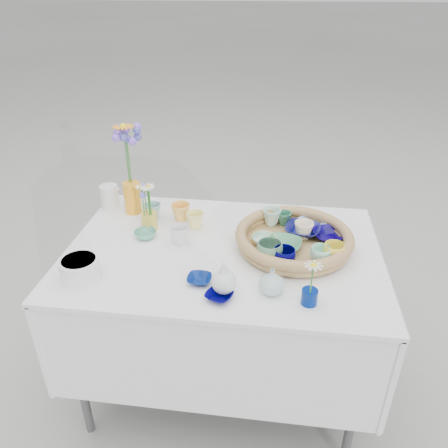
# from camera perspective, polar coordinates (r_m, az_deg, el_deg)

# --- Properties ---
(ground) EXTENTS (80.00, 80.00, 0.00)m
(ground) POSITION_cam_1_polar(r_m,az_deg,el_deg) (2.27, -0.07, -19.71)
(ground) COLOR #9A9A97
(display_table) EXTENTS (1.26, 0.86, 0.77)m
(display_table) POSITION_cam_1_polar(r_m,az_deg,el_deg) (2.27, -0.07, -19.71)
(display_table) COLOR white
(display_table) RESTS_ON ground
(wicker_tray) EXTENTS (0.47, 0.47, 0.08)m
(wicker_tray) POSITION_cam_1_polar(r_m,az_deg,el_deg) (1.78, 9.10, -1.97)
(wicker_tray) COLOR brown
(wicker_tray) RESTS_ON display_table
(tray_ceramic_0) EXTENTS (0.18, 0.18, 0.04)m
(tray_ceramic_0) POSITION_cam_1_polar(r_m,az_deg,el_deg) (1.86, 10.23, -0.79)
(tray_ceramic_0) COLOR #0E1157
(tray_ceramic_0) RESTS_ON wicker_tray
(tray_ceramic_1) EXTENTS (0.16, 0.16, 0.03)m
(tray_ceramic_1) POSITION_cam_1_polar(r_m,az_deg,el_deg) (1.84, 13.57, -1.43)
(tray_ceramic_1) COLOR #090050
(tray_ceramic_1) RESTS_ON wicker_tray
(tray_ceramic_2) EXTENTS (0.08, 0.08, 0.07)m
(tray_ceramic_2) POSITION_cam_1_polar(r_m,az_deg,el_deg) (1.71, 14.17, -3.53)
(tray_ceramic_2) COLOR yellow
(tray_ceramic_2) RESTS_ON wicker_tray
(tray_ceramic_3) EXTENTS (0.16, 0.16, 0.03)m
(tray_ceramic_3) POSITION_cam_1_polar(r_m,az_deg,el_deg) (1.75, 7.86, -2.71)
(tray_ceramic_3) COLOR #3D8256
(tray_ceramic_3) RESTS_ON wicker_tray
(tray_ceramic_4) EXTENTS (0.13, 0.13, 0.08)m
(tray_ceramic_4) POSITION_cam_1_polar(r_m,az_deg,el_deg) (1.66, 5.96, -3.58)
(tray_ceramic_4) COLOR #4F8262
(tray_ceramic_4) RESTS_ON wicker_tray
(tray_ceramic_5) EXTENTS (0.12, 0.12, 0.03)m
(tray_ceramic_5) POSITION_cam_1_polar(r_m,az_deg,el_deg) (1.77, 5.34, -2.16)
(tray_ceramic_5) COLOR silver
(tray_ceramic_5) RESTS_ON wicker_tray
(tray_ceramic_6) EXTENTS (0.11, 0.11, 0.07)m
(tray_ceramic_6) POSITION_cam_1_polar(r_m,az_deg,el_deg) (1.90, 6.24, 0.94)
(tray_ceramic_6) COLOR #AFDFC7
(tray_ceramic_6) RESTS_ON wicker_tray
(tray_ceramic_7) EXTENTS (0.09, 0.09, 0.07)m
(tray_ceramic_7) POSITION_cam_1_polar(r_m,az_deg,el_deg) (1.82, 10.36, -0.80)
(tray_ceramic_7) COLOR white
(tray_ceramic_7) RESTS_ON wicker_tray
(tray_ceramic_8) EXTENTS (0.14, 0.14, 0.03)m
(tray_ceramic_8) POSITION_cam_1_polar(r_m,az_deg,el_deg) (1.92, 11.40, 0.08)
(tray_ceramic_8) COLOR #A5C2F7
(tray_ceramic_8) RESTS_ON wicker_tray
(tray_ceramic_9) EXTENTS (0.11, 0.11, 0.07)m
(tray_ceramic_9) POSITION_cam_1_polar(r_m,az_deg,el_deg) (1.64, 7.87, -4.26)
(tray_ceramic_9) COLOR #01004B
(tray_ceramic_9) RESTS_ON wicker_tray
(tray_ceramic_10) EXTENTS (0.12, 0.12, 0.03)m
(tray_ceramic_10) POSITION_cam_1_polar(r_m,az_deg,el_deg) (1.77, 5.18, -2.09)
(tray_ceramic_10) COLOR #EEEE66
(tray_ceramic_10) RESTS_ON wicker_tray
(tray_ceramic_11) EXTENTS (0.09, 0.09, 0.06)m
(tray_ceramic_11) POSITION_cam_1_polar(r_m,az_deg,el_deg) (1.69, 12.48, -3.91)
(tray_ceramic_11) COLOR #9DEBD3
(tray_ceramic_11) RESTS_ON wicker_tray
(tray_ceramic_12) EXTENTS (0.08, 0.08, 0.06)m
(tray_ceramic_12) POSITION_cam_1_polar(r_m,az_deg,el_deg) (1.91, 7.88, 0.72)
(tray_ceramic_12) COLOR #337559
(tray_ceramic_12) RESTS_ON wicker_tray
(loose_ceramic_0) EXTENTS (0.11, 0.11, 0.08)m
(loose_ceramic_0) POSITION_cam_1_polar(r_m,az_deg,el_deg) (1.97, -5.65, 1.56)
(loose_ceramic_0) COLOR #FFBC4D
(loose_ceramic_0) RESTS_ON display_table
(loose_ceramic_1) EXTENTS (0.10, 0.10, 0.07)m
(loose_ceramic_1) POSITION_cam_1_polar(r_m,az_deg,el_deg) (1.91, -3.79, 0.52)
(loose_ceramic_1) COLOR #FCEF85
(loose_ceramic_1) RESTS_ON display_table
(loose_ceramic_2) EXTENTS (0.11, 0.11, 0.03)m
(loose_ceramic_2) POSITION_cam_1_polar(r_m,az_deg,el_deg) (1.87, -10.22, -1.32)
(loose_ceramic_2) COLOR #53A283
(loose_ceramic_2) RESTS_ON display_table
(loose_ceramic_3) EXTENTS (0.08, 0.08, 0.08)m
(loose_ceramic_3) POSITION_cam_1_polar(r_m,az_deg,el_deg) (1.80, -5.82, -1.40)
(loose_ceramic_3) COLOR silver
(loose_ceramic_3) RESTS_ON display_table
(loose_ceramic_4) EXTENTS (0.09, 0.09, 0.02)m
(loose_ceramic_4) POSITION_cam_1_polar(r_m,az_deg,el_deg) (1.58, -3.23, -7.23)
(loose_ceramic_4) COLOR navy
(loose_ceramic_4) RESTS_ON display_table
(loose_ceramic_5) EXTENTS (0.10, 0.10, 0.07)m
(loose_ceramic_5) POSITION_cam_1_polar(r_m,az_deg,el_deg) (2.00, -9.27, 1.69)
(loose_ceramic_5) COLOR #82B3AF
(loose_ceramic_5) RESTS_ON display_table
(loose_ceramic_6) EXTENTS (0.12, 0.12, 0.02)m
(loose_ceramic_6) POSITION_cam_1_polar(r_m,az_deg,el_deg) (1.51, -0.64, -9.38)
(loose_ceramic_6) COLOR #040250
(loose_ceramic_6) RESTS_ON display_table
(fluted_bowl) EXTENTS (0.16, 0.16, 0.08)m
(fluted_bowl) POSITION_cam_1_polar(r_m,az_deg,el_deg) (1.67, -18.29, -5.50)
(fluted_bowl) COLOR white
(fluted_bowl) RESTS_ON display_table
(bud_vase_paleblue) EXTENTS (0.11, 0.11, 0.13)m
(bud_vase_paleblue) POSITION_cam_1_polar(r_m,az_deg,el_deg) (1.50, -0.02, -6.84)
(bud_vase_paleblue) COLOR silver
(bud_vase_paleblue) RESTS_ON display_table
(bud_vase_seafoam) EXTENTS (0.12, 0.12, 0.10)m
(bud_vase_seafoam) POSITION_cam_1_polar(r_m,az_deg,el_deg) (1.52, 6.26, -7.41)
(bud_vase_seafoam) COLOR #A4C1BD
(bud_vase_seafoam) RESTS_ON display_table
(bud_vase_cobalt) EXTENTS (0.06, 0.06, 0.06)m
(bud_vase_cobalt) POSITION_cam_1_polar(r_m,az_deg,el_deg) (1.50, 11.09, -9.32)
(bud_vase_cobalt) COLOR navy
(bud_vase_cobalt) RESTS_ON display_table
(single_daisy) EXTENTS (0.09, 0.09, 0.13)m
(single_daisy) POSITION_cam_1_polar(r_m,az_deg,el_deg) (1.44, 11.39, -7.12)
(single_daisy) COLOR silver
(single_daisy) RESTS_ON bud_vase_cobalt
(tall_vase_yellow) EXTENTS (0.10, 0.10, 0.15)m
(tall_vase_yellow) POSITION_cam_1_polar(r_m,az_deg,el_deg) (2.06, -11.87, 3.40)
(tall_vase_yellow) COLOR orange
(tall_vase_yellow) RESTS_ON display_table
(gerbera) EXTENTS (0.11, 0.11, 0.28)m
(gerbera) POSITION_cam_1_polar(r_m,az_deg,el_deg) (1.99, -12.63, 8.78)
(gerbera) COLOR #FF9E28
(gerbera) RESTS_ON tall_vase_yellow
(hydrangea) EXTENTS (0.10, 0.10, 0.30)m
(hydrangea) POSITION_cam_1_polar(r_m,az_deg,el_deg) (2.00, -12.34, 8.26)
(hydrangea) COLOR #4F51B3
(hydrangea) RESTS_ON tall_vase_yellow
(white_pitcher) EXTENTS (0.13, 0.10, 0.11)m
(white_pitcher) POSITION_cam_1_polar(r_m,az_deg,el_deg) (2.13, -14.73, 3.46)
(white_pitcher) COLOR silver
(white_pitcher) RESTS_ON display_table
(daisy_cup) EXTENTS (0.09, 0.09, 0.08)m
(daisy_cup) POSITION_cam_1_polar(r_m,az_deg,el_deg) (1.92, -9.72, 0.45)
(daisy_cup) COLOR gold
(daisy_cup) RESTS_ON display_table
(daisy_posy) EXTENTS (0.09, 0.09, 0.16)m
(daisy_posy) POSITION_cam_1_polar(r_m,az_deg,el_deg) (1.86, -10.05, 3.43)
(daisy_posy) COLOR white
(daisy_posy) RESTS_ON daisy_cup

